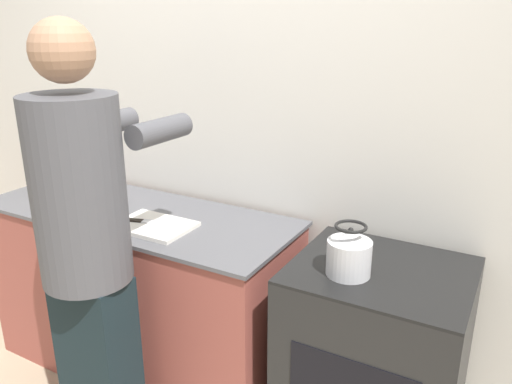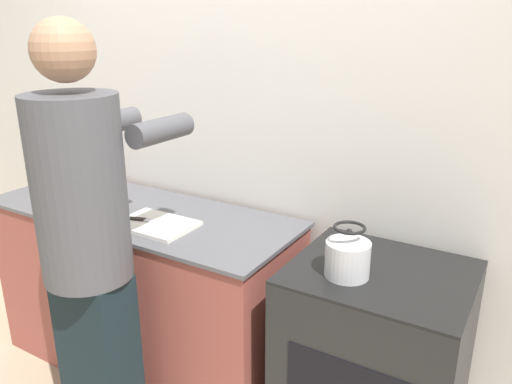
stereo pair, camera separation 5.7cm
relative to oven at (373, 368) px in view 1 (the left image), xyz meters
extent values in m
cube|color=silver|center=(-0.85, 0.37, 0.85)|extent=(8.00, 0.05, 2.60)
cube|color=#9E4C42|center=(-1.23, 0.00, -0.01)|extent=(1.60, 0.59, 0.88)
cube|color=#56565B|center=(-1.23, 0.00, 0.44)|extent=(1.63, 0.62, 0.02)
cube|color=black|center=(0.00, 0.00, -0.01)|extent=(0.66, 0.59, 0.89)
cube|color=black|center=(0.00, 0.00, 0.44)|extent=(0.66, 0.59, 0.01)
cube|color=black|center=(-1.00, -0.52, -0.03)|extent=(0.30, 0.19, 0.85)
cylinder|color=#4C4C51|center=(-1.00, -0.52, 0.75)|extent=(0.34, 0.34, 0.70)
sphere|color=#A87A5B|center=(-1.00, -0.52, 1.24)|extent=(0.22, 0.22, 0.22)
cylinder|color=#4C4C51|center=(-1.14, -0.22, 0.93)|extent=(0.09, 0.30, 0.09)
cylinder|color=#4C4C51|center=(-0.85, -0.22, 0.93)|extent=(0.09, 0.30, 0.09)
cube|color=silver|center=(-1.02, -0.11, 0.46)|extent=(0.35, 0.25, 0.02)
cube|color=silver|center=(-1.01, -0.09, 0.47)|extent=(0.15, 0.08, 0.01)
cube|color=black|center=(-1.12, -0.13, 0.47)|extent=(0.10, 0.06, 0.01)
cylinder|color=silver|center=(-0.10, -0.10, 0.52)|extent=(0.16, 0.16, 0.13)
cone|color=silver|center=(-0.10, -0.10, 0.60)|extent=(0.13, 0.13, 0.03)
sphere|color=black|center=(-0.10, -0.10, 0.63)|extent=(0.02, 0.02, 0.02)
torus|color=black|center=(-0.10, -0.10, 0.64)|extent=(0.12, 0.12, 0.01)
cylinder|color=silver|center=(-1.44, 0.03, 0.49)|extent=(0.15, 0.15, 0.09)
cylinder|color=#9E4738|center=(-1.79, 0.20, 0.49)|extent=(0.14, 0.14, 0.08)
cylinder|color=tan|center=(-1.88, -0.02, 0.53)|extent=(0.13, 0.13, 0.15)
cylinder|color=#28231E|center=(-1.88, -0.02, 0.61)|extent=(0.13, 0.13, 0.01)
camera|label=1|loc=(0.41, -1.70, 1.33)|focal=35.00mm
camera|label=2|loc=(0.46, -1.68, 1.33)|focal=35.00mm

